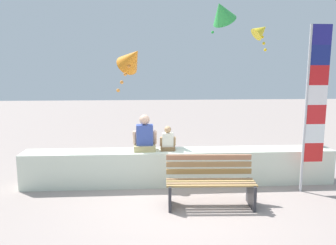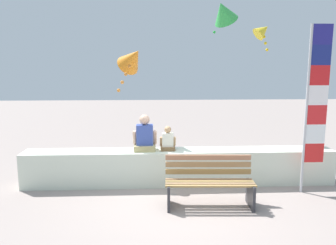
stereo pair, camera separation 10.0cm
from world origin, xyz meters
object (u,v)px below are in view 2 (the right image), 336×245
at_px(person_adult, 145,137).
at_px(kite_yellow, 263,31).
at_px(person_child, 168,141).
at_px(kite_orange, 133,59).
at_px(kite_green, 223,12).
at_px(park_bench, 209,183).
at_px(flag_banner, 314,101).

height_order(person_adult, kite_yellow, kite_yellow).
relative_size(person_child, kite_orange, 0.46).
height_order(person_adult, kite_orange, kite_orange).
relative_size(person_child, kite_yellow, 0.61).
distance_m(person_adult, kite_orange, 1.91).
bearing_deg(kite_green, park_bench, -104.30).
height_order(park_bench, kite_orange, kite_orange).
height_order(person_child, kite_yellow, kite_yellow).
height_order(flag_banner, kite_orange, flag_banner).
bearing_deg(kite_yellow, flag_banner, -89.27).
bearing_deg(person_adult, park_bench, -44.92).
relative_size(person_child, kite_green, 0.46).
distance_m(person_adult, flag_banner, 3.45).
bearing_deg(kite_orange, kite_yellow, 23.85).
bearing_deg(kite_green, person_adult, -127.22).
height_order(park_bench, person_child, person_child).
relative_size(person_adult, flag_banner, 0.23).
bearing_deg(flag_banner, park_bench, -165.50).
bearing_deg(kite_green, person_child, -120.71).
bearing_deg(flag_banner, kite_orange, 156.48).
relative_size(kite_green, kite_yellow, 1.34).
bearing_deg(person_child, flag_banner, -12.74).
height_order(kite_yellow, kite_orange, kite_yellow).
relative_size(flag_banner, kite_orange, 2.88).
bearing_deg(park_bench, kite_green, 75.70).
xyz_separation_m(kite_yellow, kite_orange, (-3.53, -1.56, -0.81)).
xyz_separation_m(person_child, kite_yellow, (2.77, 2.48, 2.55)).
height_order(kite_green, kite_orange, kite_green).
bearing_deg(kite_orange, person_adult, -73.22).
distance_m(park_bench, kite_green, 5.60).
relative_size(flag_banner, kite_green, 2.89).
height_order(flag_banner, kite_yellow, kite_yellow).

